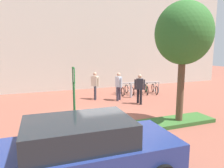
{
  "coord_description": "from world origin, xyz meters",
  "views": [
    {
      "loc": [
        -2.96,
        -8.63,
        3.1
      ],
      "look_at": [
        0.91,
        1.41,
        1.31
      ],
      "focal_mm": 33.47,
      "sensor_mm": 36.0,
      "label": 1
    }
  ],
  "objects_px": {
    "tree_sidewalk": "(183,34)",
    "bike_at_sign": "(73,128)",
    "bollard_steel": "(131,91)",
    "bike_rack_cluster": "(138,89)",
    "car_navy_sedan": "(86,152)",
    "person_shirt_blue": "(95,84)",
    "person_casual_tan": "(119,85)",
    "person_suited_navy": "(140,87)",
    "parking_sign_post": "(74,93)"
  },
  "relations": [
    {
      "from": "person_casual_tan",
      "to": "car_navy_sedan",
      "type": "bearing_deg",
      "value": -118.38
    },
    {
      "from": "bike_at_sign",
      "to": "person_casual_tan",
      "type": "bearing_deg",
      "value": 51.11
    },
    {
      "from": "tree_sidewalk",
      "to": "bike_rack_cluster",
      "type": "relative_size",
      "value": 1.57
    },
    {
      "from": "tree_sidewalk",
      "to": "bike_at_sign",
      "type": "xyz_separation_m",
      "value": [
        -4.42,
        0.16,
        -3.35
      ]
    },
    {
      "from": "parking_sign_post",
      "to": "bike_rack_cluster",
      "type": "relative_size",
      "value": 0.8
    },
    {
      "from": "bike_rack_cluster",
      "to": "person_casual_tan",
      "type": "distance_m",
      "value": 2.45
    },
    {
      "from": "car_navy_sedan",
      "to": "person_suited_navy",
      "type": "bearing_deg",
      "value": 51.92
    },
    {
      "from": "parking_sign_post",
      "to": "person_casual_tan",
      "type": "xyz_separation_m",
      "value": [
        3.59,
        4.58,
        -0.66
      ]
    },
    {
      "from": "person_suited_navy",
      "to": "person_casual_tan",
      "type": "relative_size",
      "value": 1.0
    },
    {
      "from": "parking_sign_post",
      "to": "bollard_steel",
      "type": "bearing_deg",
      "value": 47.1
    },
    {
      "from": "tree_sidewalk",
      "to": "person_shirt_blue",
      "type": "height_order",
      "value": "tree_sidewalk"
    },
    {
      "from": "bike_at_sign",
      "to": "person_suited_navy",
      "type": "height_order",
      "value": "person_suited_navy"
    },
    {
      "from": "bike_at_sign",
      "to": "bike_rack_cluster",
      "type": "relative_size",
      "value": 0.53
    },
    {
      "from": "bike_at_sign",
      "to": "person_suited_navy",
      "type": "bearing_deg",
      "value": 36.83
    },
    {
      "from": "person_shirt_blue",
      "to": "car_navy_sedan",
      "type": "distance_m",
      "value": 8.31
    },
    {
      "from": "person_suited_navy",
      "to": "person_casual_tan",
      "type": "height_order",
      "value": "same"
    },
    {
      "from": "parking_sign_post",
      "to": "bike_rack_cluster",
      "type": "xyz_separation_m",
      "value": [
        5.6,
        5.84,
        -1.3
      ]
    },
    {
      "from": "parking_sign_post",
      "to": "person_casual_tan",
      "type": "bearing_deg",
      "value": 51.9
    },
    {
      "from": "person_casual_tan",
      "to": "car_navy_sedan",
      "type": "distance_m",
      "value": 8.06
    },
    {
      "from": "tree_sidewalk",
      "to": "bike_rack_cluster",
      "type": "bearing_deg",
      "value": 78.37
    },
    {
      "from": "parking_sign_post",
      "to": "person_suited_navy",
      "type": "distance_m",
      "value": 5.57
    },
    {
      "from": "bike_rack_cluster",
      "to": "person_casual_tan",
      "type": "relative_size",
      "value": 1.85
    },
    {
      "from": "parking_sign_post",
      "to": "bollard_steel",
      "type": "height_order",
      "value": "parking_sign_post"
    },
    {
      "from": "parking_sign_post",
      "to": "person_casual_tan",
      "type": "relative_size",
      "value": 1.47
    },
    {
      "from": "tree_sidewalk",
      "to": "person_shirt_blue",
      "type": "xyz_separation_m",
      "value": [
        -2.04,
        5.49,
        -2.71
      ]
    },
    {
      "from": "bollard_steel",
      "to": "parking_sign_post",
      "type": "bearing_deg",
      "value": -132.9
    },
    {
      "from": "person_suited_navy",
      "to": "car_navy_sedan",
      "type": "xyz_separation_m",
      "value": [
        -4.61,
        -5.89,
        -0.23
      ]
    },
    {
      "from": "bollard_steel",
      "to": "person_shirt_blue",
      "type": "distance_m",
      "value": 2.4
    },
    {
      "from": "bike_rack_cluster",
      "to": "bollard_steel",
      "type": "height_order",
      "value": "bollard_steel"
    },
    {
      "from": "tree_sidewalk",
      "to": "bike_rack_cluster",
      "type": "distance_m",
      "value": 6.93
    },
    {
      "from": "tree_sidewalk",
      "to": "person_shirt_blue",
      "type": "bearing_deg",
      "value": 110.42
    },
    {
      "from": "person_shirt_blue",
      "to": "car_navy_sedan",
      "type": "relative_size",
      "value": 0.4
    },
    {
      "from": "bike_rack_cluster",
      "to": "person_shirt_blue",
      "type": "distance_m",
      "value": 3.36
    },
    {
      "from": "bike_rack_cluster",
      "to": "car_navy_sedan",
      "type": "height_order",
      "value": "car_navy_sedan"
    },
    {
      "from": "person_shirt_blue",
      "to": "person_casual_tan",
      "type": "bearing_deg",
      "value": -32.71
    },
    {
      "from": "person_casual_tan",
      "to": "tree_sidewalk",
      "type": "bearing_deg",
      "value": -80.48
    },
    {
      "from": "bike_at_sign",
      "to": "person_casual_tan",
      "type": "relative_size",
      "value": 0.98
    },
    {
      "from": "bike_rack_cluster",
      "to": "person_casual_tan",
      "type": "xyz_separation_m",
      "value": [
        -2.01,
        -1.26,
        0.64
      ]
    },
    {
      "from": "tree_sidewalk",
      "to": "parking_sign_post",
      "type": "distance_m",
      "value": 4.83
    },
    {
      "from": "bike_rack_cluster",
      "to": "person_suited_navy",
      "type": "bearing_deg",
      "value": -116.43
    },
    {
      "from": "tree_sidewalk",
      "to": "person_casual_tan",
      "type": "relative_size",
      "value": 2.89
    },
    {
      "from": "bike_rack_cluster",
      "to": "car_navy_sedan",
      "type": "distance_m",
      "value": 10.2
    },
    {
      "from": "person_shirt_blue",
      "to": "bollard_steel",
      "type": "bearing_deg",
      "value": -9.54
    },
    {
      "from": "bike_at_sign",
      "to": "bollard_steel",
      "type": "xyz_separation_m",
      "value": [
        4.7,
        4.93,
        0.1
      ]
    },
    {
      "from": "tree_sidewalk",
      "to": "car_navy_sedan",
      "type": "height_order",
      "value": "tree_sidewalk"
    },
    {
      "from": "bike_rack_cluster",
      "to": "person_shirt_blue",
      "type": "bearing_deg",
      "value": -172.1
    },
    {
      "from": "person_casual_tan",
      "to": "bike_rack_cluster",
      "type": "bearing_deg",
      "value": 32.13
    },
    {
      "from": "bike_at_sign",
      "to": "person_suited_navy",
      "type": "xyz_separation_m",
      "value": [
        4.42,
        3.31,
        0.63
      ]
    },
    {
      "from": "tree_sidewalk",
      "to": "parking_sign_post",
      "type": "height_order",
      "value": "tree_sidewalk"
    },
    {
      "from": "bike_at_sign",
      "to": "bollard_steel",
      "type": "relative_size",
      "value": 1.87
    }
  ]
}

